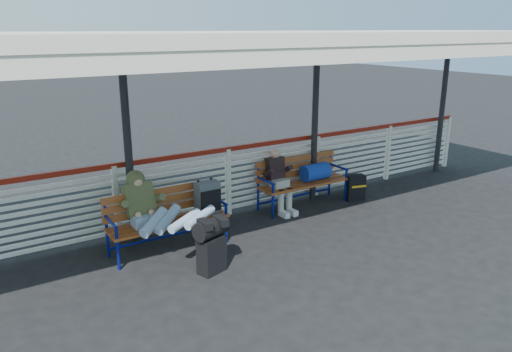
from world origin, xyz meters
TOP-DOWN VIEW (x-y plane):
  - ground at (0.00, 0.00)m, footprint 60.00×60.00m
  - fence at (0.00, 1.90)m, footprint 12.08×0.08m
  - canopy at (-0.00, 0.87)m, footprint 12.60×3.60m
  - luggage_stack at (-1.29, 0.10)m, footprint 0.52×0.39m
  - bench_left at (-1.25, 1.12)m, footprint 1.80×0.56m
  - bench_right at (1.51, 1.56)m, footprint 1.80×0.56m
  - traveler_man at (-1.64, 0.78)m, footprint 0.94×1.64m
  - companion_person at (0.85, 1.55)m, footprint 0.32×0.66m
  - suitcase_side at (2.45, 1.25)m, footprint 0.40×0.30m

SIDE VIEW (x-z plane):
  - ground at x=0.00m, z-range 0.00..0.00m
  - suitcase_side at x=2.45m, z-range 0.00..0.50m
  - luggage_stack at x=-1.29m, z-range 0.03..0.81m
  - bench_right at x=1.51m, z-range 0.12..1.04m
  - companion_person at x=0.85m, z-range 0.02..1.17m
  - bench_left at x=-1.25m, z-range 0.13..1.09m
  - fence at x=0.00m, z-range 0.04..1.28m
  - traveler_man at x=-1.64m, z-range 0.30..1.07m
  - canopy at x=0.00m, z-range 1.46..4.62m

